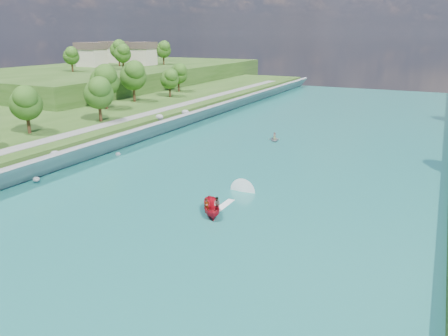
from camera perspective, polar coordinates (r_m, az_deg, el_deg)
The scene contains 10 objects.
ground at distance 48.19m, azimuth -7.84°, elevation -8.11°, with size 260.00×260.00×0.00m, color #2D5119.
river_water at distance 64.41m, azimuth 2.14°, elevation -1.30°, with size 55.00×240.00×0.10m, color #1A655D.
berm_west at distance 95.33m, azimuth -26.45°, elevation 4.05°, with size 45.00×240.00×3.50m, color #2D5119.
ridge_west at distance 170.03m, azimuth -13.18°, elevation 11.35°, with size 60.00×120.00×9.00m, color #2D5119.
riprap_bank at distance 77.33m, azimuth -15.78°, elevation 2.57°, with size 4.82×236.00×4.66m.
riverside_path at distance 81.87m, azimuth -19.08°, elevation 4.31°, with size 3.00×200.00×0.10m, color gray.
ridge_houses at distance 177.21m, azimuth -13.92°, elevation 14.38°, with size 29.50×29.50×8.40m.
trees_ridge at distance 160.95m, azimuth -12.75°, elevation 14.50°, with size 19.05×45.87×10.97m.
motorboat at distance 52.04m, azimuth -1.05°, elevation -4.89°, with size 4.07×19.23×2.14m.
raft at distance 87.11m, azimuth 6.59°, elevation 3.80°, with size 3.29×3.78×1.65m.
Camera 1 is at (25.05, -35.73, 20.45)m, focal length 35.00 mm.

